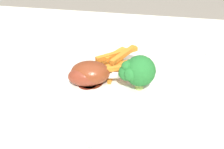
{
  "coord_description": "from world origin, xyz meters",
  "views": [
    {
      "loc": [
        -0.05,
        0.5,
        1.12
      ],
      "look_at": [
        0.03,
        -0.02,
        0.76
      ],
      "focal_mm": 49.59,
      "sensor_mm": 36.0,
      "label": 1
    }
  ],
  "objects_px": {
    "chicken_drumstick_near": "(90,76)",
    "fork": "(204,52)",
    "chicken_drumstick_far": "(92,73)",
    "carrot_fries_pile": "(117,63)",
    "dinner_plate": "(112,85)",
    "dining_table": "(125,131)",
    "broccoli_floret_front": "(137,71)"
  },
  "relations": [
    {
      "from": "chicken_drumstick_near",
      "to": "fork",
      "type": "relative_size",
      "value": 0.67
    },
    {
      "from": "chicken_drumstick_near",
      "to": "chicken_drumstick_far",
      "type": "xyz_separation_m",
      "value": [
        -0.0,
        -0.01,
        0.0
      ]
    },
    {
      "from": "carrot_fries_pile",
      "to": "dinner_plate",
      "type": "bearing_deg",
      "value": 85.18
    },
    {
      "from": "dining_table",
      "to": "chicken_drumstick_far",
      "type": "xyz_separation_m",
      "value": [
        0.07,
        -0.02,
        0.14
      ]
    },
    {
      "from": "chicken_drumstick_far",
      "to": "broccoli_floret_front",
      "type": "bearing_deg",
      "value": 174.88
    },
    {
      "from": "carrot_fries_pile",
      "to": "chicken_drumstick_near",
      "type": "height_order",
      "value": "same"
    },
    {
      "from": "broccoli_floret_front",
      "to": "dinner_plate",
      "type": "bearing_deg",
      "value": -13.88
    },
    {
      "from": "carrot_fries_pile",
      "to": "fork",
      "type": "distance_m",
      "value": 0.24
    },
    {
      "from": "dining_table",
      "to": "dinner_plate",
      "type": "bearing_deg",
      "value": -31.97
    },
    {
      "from": "broccoli_floret_front",
      "to": "chicken_drumstick_far",
      "type": "relative_size",
      "value": 0.52
    },
    {
      "from": "chicken_drumstick_far",
      "to": "fork",
      "type": "distance_m",
      "value": 0.31
    },
    {
      "from": "broccoli_floret_front",
      "to": "fork",
      "type": "distance_m",
      "value": 0.25
    },
    {
      "from": "chicken_drumstick_far",
      "to": "dining_table",
      "type": "bearing_deg",
      "value": 167.97
    },
    {
      "from": "broccoli_floret_front",
      "to": "carrot_fries_pile",
      "type": "height_order",
      "value": "broccoli_floret_front"
    },
    {
      "from": "dining_table",
      "to": "chicken_drumstick_near",
      "type": "height_order",
      "value": "chicken_drumstick_near"
    },
    {
      "from": "carrot_fries_pile",
      "to": "fork",
      "type": "xyz_separation_m",
      "value": [
        -0.2,
        -0.13,
        -0.03
      ]
    },
    {
      "from": "broccoli_floret_front",
      "to": "dining_table",
      "type": "bearing_deg",
      "value": 19.22
    },
    {
      "from": "dinner_plate",
      "to": "broccoli_floret_front",
      "type": "distance_m",
      "value": 0.07
    },
    {
      "from": "dinner_plate",
      "to": "chicken_drumstick_far",
      "type": "height_order",
      "value": "chicken_drumstick_far"
    },
    {
      "from": "carrot_fries_pile",
      "to": "chicken_drumstick_near",
      "type": "relative_size",
      "value": 0.85
    },
    {
      "from": "dining_table",
      "to": "broccoli_floret_front",
      "type": "distance_m",
      "value": 0.16
    },
    {
      "from": "chicken_drumstick_near",
      "to": "chicken_drumstick_far",
      "type": "bearing_deg",
      "value": -118.79
    },
    {
      "from": "chicken_drumstick_near",
      "to": "dining_table",
      "type": "bearing_deg",
      "value": 174.26
    },
    {
      "from": "carrot_fries_pile",
      "to": "chicken_drumstick_far",
      "type": "relative_size",
      "value": 0.77
    },
    {
      "from": "chicken_drumstick_far",
      "to": "dinner_plate",
      "type": "bearing_deg",
      "value": -173.29
    },
    {
      "from": "dinner_plate",
      "to": "chicken_drumstick_far",
      "type": "relative_size",
      "value": 1.73
    },
    {
      "from": "dining_table",
      "to": "carrot_fries_pile",
      "type": "xyz_separation_m",
      "value": [
        0.03,
        -0.07,
        0.14
      ]
    },
    {
      "from": "dinner_plate",
      "to": "chicken_drumstick_far",
      "type": "xyz_separation_m",
      "value": [
        0.04,
        0.0,
        0.03
      ]
    },
    {
      "from": "dining_table",
      "to": "carrot_fries_pile",
      "type": "distance_m",
      "value": 0.15
    },
    {
      "from": "dining_table",
      "to": "chicken_drumstick_near",
      "type": "bearing_deg",
      "value": -5.74
    },
    {
      "from": "dinner_plate",
      "to": "fork",
      "type": "bearing_deg",
      "value": -138.7
    },
    {
      "from": "chicken_drumstick_far",
      "to": "carrot_fries_pile",
      "type": "bearing_deg",
      "value": -130.24
    }
  ]
}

